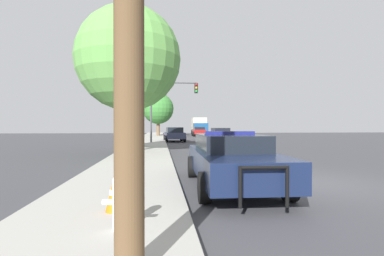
{
  "coord_description": "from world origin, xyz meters",
  "views": [
    {
      "loc": [
        -4.1,
        -8.04,
        1.64
      ],
      "look_at": [
        -1.77,
        13.93,
        1.43
      ],
      "focal_mm": 28.0,
      "sensor_mm": 36.0,
      "label": 1
    }
  ],
  "objects_px": {
    "police_car": "(231,159)",
    "box_truck": "(199,126)",
    "fire_hydrant": "(120,200)",
    "car_background_distant": "(199,131)",
    "car_background_midblock": "(174,134)",
    "traffic_cone": "(114,194)",
    "tree_sidewalk_near": "(128,59)",
    "tree_sidewalk_far": "(158,109)",
    "traffic_light": "(170,99)",
    "car_background_oncoming": "(221,134)"
  },
  "relations": [
    {
      "from": "traffic_light",
      "to": "tree_sidewalk_far",
      "type": "distance_m",
      "value": 17.19
    },
    {
      "from": "car_background_distant",
      "to": "box_truck",
      "type": "relative_size",
      "value": 0.57
    },
    {
      "from": "traffic_cone",
      "to": "tree_sidewalk_far",
      "type": "bearing_deg",
      "value": 89.26
    },
    {
      "from": "traffic_light",
      "to": "box_truck",
      "type": "xyz_separation_m",
      "value": [
        5.82,
        24.53,
        -2.43
      ]
    },
    {
      "from": "traffic_light",
      "to": "box_truck",
      "type": "bearing_deg",
      "value": 76.66
    },
    {
      "from": "box_truck",
      "to": "tree_sidewalk_far",
      "type": "height_order",
      "value": "tree_sidewalk_far"
    },
    {
      "from": "traffic_light",
      "to": "car_background_oncoming",
      "type": "distance_m",
      "value": 7.03
    },
    {
      "from": "box_truck",
      "to": "police_car",
      "type": "bearing_deg",
      "value": 86.37
    },
    {
      "from": "tree_sidewalk_far",
      "to": "traffic_cone",
      "type": "height_order",
      "value": "tree_sidewalk_far"
    },
    {
      "from": "car_background_midblock",
      "to": "tree_sidewalk_near",
      "type": "bearing_deg",
      "value": -107.36
    },
    {
      "from": "car_background_midblock",
      "to": "tree_sidewalk_far",
      "type": "relative_size",
      "value": 0.66
    },
    {
      "from": "fire_hydrant",
      "to": "traffic_light",
      "type": "xyz_separation_m",
      "value": [
        1.41,
        22.09,
        3.42
      ]
    },
    {
      "from": "police_car",
      "to": "car_background_midblock",
      "type": "height_order",
      "value": "police_car"
    },
    {
      "from": "fire_hydrant",
      "to": "car_background_distant",
      "type": "bearing_deg",
      "value": 81.0
    },
    {
      "from": "car_background_oncoming",
      "to": "car_background_distant",
      "type": "relative_size",
      "value": 0.93
    },
    {
      "from": "fire_hydrant",
      "to": "car_background_distant",
      "type": "height_order",
      "value": "car_background_distant"
    },
    {
      "from": "car_background_oncoming",
      "to": "tree_sidewalk_near",
      "type": "bearing_deg",
      "value": 55.62
    },
    {
      "from": "police_car",
      "to": "car_background_midblock",
      "type": "distance_m",
      "value": 21.96
    },
    {
      "from": "police_car",
      "to": "box_truck",
      "type": "bearing_deg",
      "value": -94.93
    },
    {
      "from": "police_car",
      "to": "traffic_light",
      "type": "height_order",
      "value": "traffic_light"
    },
    {
      "from": "traffic_light",
      "to": "car_background_distant",
      "type": "xyz_separation_m",
      "value": [
        4.92,
        17.84,
        -3.23
      ]
    },
    {
      "from": "car_background_midblock",
      "to": "car_background_oncoming",
      "type": "bearing_deg",
      "value": -2.25
    },
    {
      "from": "traffic_light",
      "to": "traffic_cone",
      "type": "height_order",
      "value": "traffic_light"
    },
    {
      "from": "traffic_light",
      "to": "car_background_oncoming",
      "type": "bearing_deg",
      "value": 32.38
    },
    {
      "from": "traffic_light",
      "to": "tree_sidewalk_near",
      "type": "xyz_separation_m",
      "value": [
        -2.61,
        -9.27,
        1.42
      ]
    },
    {
      "from": "police_car",
      "to": "car_background_distant",
      "type": "relative_size",
      "value": 1.21
    },
    {
      "from": "traffic_light",
      "to": "traffic_cone",
      "type": "xyz_separation_m",
      "value": [
        -1.63,
        -21.16,
        -3.54
      ]
    },
    {
      "from": "tree_sidewalk_near",
      "to": "traffic_cone",
      "type": "relative_size",
      "value": 13.5
    },
    {
      "from": "tree_sidewalk_far",
      "to": "traffic_cone",
      "type": "xyz_separation_m",
      "value": [
        -0.49,
        -38.3,
        -3.61
      ]
    },
    {
      "from": "car_background_midblock",
      "to": "traffic_cone",
      "type": "height_order",
      "value": "car_background_midblock"
    },
    {
      "from": "tree_sidewalk_near",
      "to": "traffic_cone",
      "type": "bearing_deg",
      "value": -85.28
    },
    {
      "from": "box_truck",
      "to": "traffic_light",
      "type": "bearing_deg",
      "value": 79.33
    },
    {
      "from": "fire_hydrant",
      "to": "tree_sidewalk_far",
      "type": "relative_size",
      "value": 0.13
    },
    {
      "from": "car_background_distant",
      "to": "box_truck",
      "type": "xyz_separation_m",
      "value": [
        0.9,
        6.69,
        0.8
      ]
    },
    {
      "from": "fire_hydrant",
      "to": "tree_sidewalk_far",
      "type": "bearing_deg",
      "value": 89.61
    },
    {
      "from": "car_background_midblock",
      "to": "tree_sidewalk_near",
      "type": "distance_m",
      "value": 13.74
    },
    {
      "from": "car_background_midblock",
      "to": "tree_sidewalk_far",
      "type": "xyz_separation_m",
      "value": [
        -1.7,
        13.88,
        3.29
      ]
    },
    {
      "from": "police_car",
      "to": "car_background_distant",
      "type": "distance_m",
      "value": 36.73
    },
    {
      "from": "fire_hydrant",
      "to": "traffic_cone",
      "type": "relative_size",
      "value": 1.32
    },
    {
      "from": "car_background_oncoming",
      "to": "tree_sidewalk_far",
      "type": "xyz_separation_m",
      "value": [
        -6.4,
        13.81,
        3.32
      ]
    },
    {
      "from": "car_background_oncoming",
      "to": "car_background_midblock",
      "type": "height_order",
      "value": "car_background_midblock"
    },
    {
      "from": "police_car",
      "to": "fire_hydrant",
      "type": "relative_size",
      "value": 6.55
    },
    {
      "from": "car_background_distant",
      "to": "box_truck",
      "type": "distance_m",
      "value": 6.8
    },
    {
      "from": "traffic_light",
      "to": "traffic_cone",
      "type": "distance_m",
      "value": 21.51
    },
    {
      "from": "tree_sidewalk_far",
      "to": "car_background_midblock",
      "type": "bearing_deg",
      "value": -83.01
    },
    {
      "from": "car_background_oncoming",
      "to": "box_truck",
      "type": "relative_size",
      "value": 0.54
    },
    {
      "from": "tree_sidewalk_near",
      "to": "car_background_oncoming",
      "type": "bearing_deg",
      "value": 58.02
    },
    {
      "from": "box_truck",
      "to": "tree_sidewalk_near",
      "type": "height_order",
      "value": "tree_sidewalk_near"
    },
    {
      "from": "car_background_distant",
      "to": "tree_sidewalk_near",
      "type": "xyz_separation_m",
      "value": [
        -7.53,
        -27.11,
        4.66
      ]
    },
    {
      "from": "police_car",
      "to": "traffic_light",
      "type": "xyz_separation_m",
      "value": [
        -1.05,
        18.69,
        3.23
      ]
    }
  ]
}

